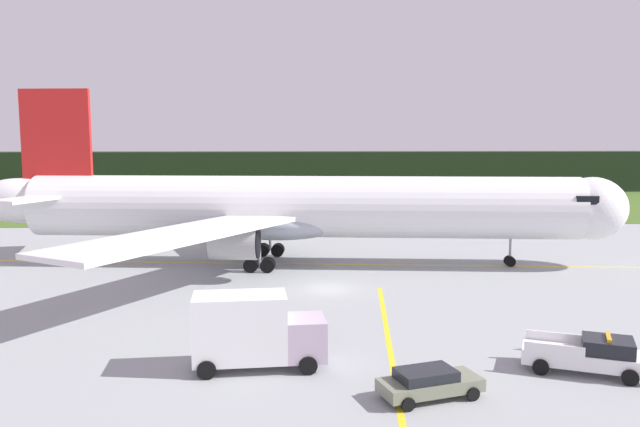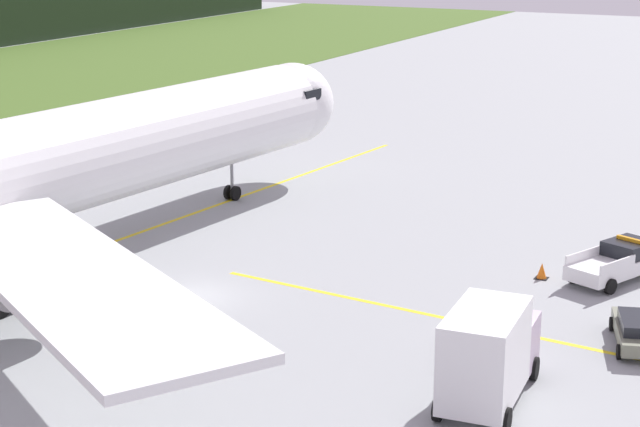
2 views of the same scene
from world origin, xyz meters
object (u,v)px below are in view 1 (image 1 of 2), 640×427
at_px(airliner, 296,208).
at_px(apron_cone, 530,343).
at_px(ops_pickup_truck, 589,355).
at_px(staff_car, 429,382).
at_px(catering_truck, 254,330).

height_order(airliner, apron_cone, airliner).
bearing_deg(ops_pickup_truck, airliner, 117.55).
relative_size(staff_car, apron_cone, 6.10).
bearing_deg(airliner, staff_car, -79.16).
bearing_deg(ops_pickup_truck, apron_cone, 115.44).
height_order(airliner, ops_pickup_truck, airliner).
relative_size(ops_pickup_truck, staff_car, 1.25).
xyz_separation_m(airliner, staff_car, (5.59, -29.18, -4.28)).
height_order(ops_pickup_truck, apron_cone, ops_pickup_truck).
relative_size(airliner, apron_cone, 73.15).
bearing_deg(staff_car, airliner, 100.84).
bearing_deg(airliner, ops_pickup_truck, -62.45).
bearing_deg(catering_truck, staff_car, -26.66).
bearing_deg(apron_cone, airliner, 117.85).
distance_m(airliner, ops_pickup_truck, 30.30).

